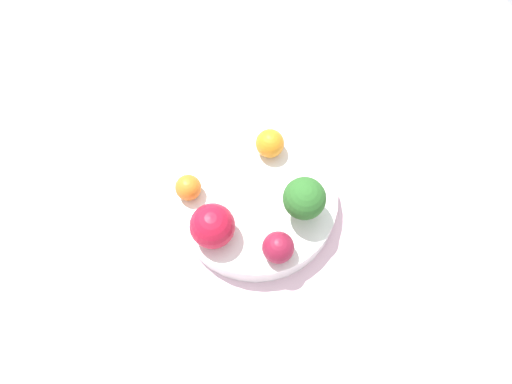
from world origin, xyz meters
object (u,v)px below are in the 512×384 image
Objects in this scene: orange_back at (270,143)px; napkin at (356,355)px; orange_front at (188,188)px; bowl at (256,200)px; apple_green at (278,247)px; broccoli at (304,199)px; apple_red at (212,226)px.

napkin is (0.00, 0.32, -0.06)m from orange_back.
orange_front is 0.88× the size of orange_back.
napkin is (-0.04, 0.26, -0.02)m from bowl.
bowl is 0.26m from napkin.
orange_front is 0.26× the size of napkin.
apple_green is 1.17× the size of orange_front.
apple_green is at bearing 122.39° from orange_front.
broccoli is 0.52× the size of napkin.
napkin is (-0.12, 0.22, -0.07)m from apple_red.
bowl is at bearing -80.42° from napkin.
broccoli is at bearing -92.25° from napkin.
orange_back reaches higher than bowl.
apple_red reaches higher than napkin.
orange_back is 0.32m from napkin.
napkin is at bearing 118.61° from apple_red.
apple_red is 0.26m from napkin.
broccoli is 1.22× the size of apple_red.
bowl is 5.44× the size of apple_green.
apple_red reaches higher than orange_back.
apple_red is 1.42× the size of apple_green.
orange_back is (-0.14, -0.02, 0.00)m from orange_front.
broccoli reaches higher than apple_red.
broccoli is 1.78× the size of orange_back.
napkin is (-0.05, 0.16, -0.06)m from apple_green.
apple_green is (-0.07, 0.06, -0.01)m from apple_red.
bowl is 3.15× the size of broccoli.
bowl is 3.83× the size of apple_red.
orange_back is at bearing -142.83° from apple_red.
bowl is 1.65× the size of napkin.
apple_green is at bearing 37.75° from broccoli.
orange_back is (-0.05, -0.06, 0.04)m from bowl.
apple_green is at bearing 140.79° from apple_red.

